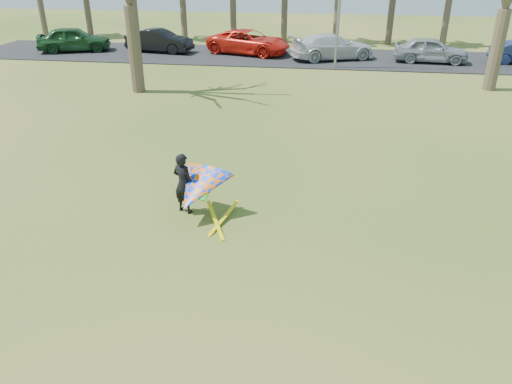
# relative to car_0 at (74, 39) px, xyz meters

# --- Properties ---
(ground) EXTENTS (100.00, 100.00, 0.00)m
(ground) POSITION_rel_car_0_xyz_m (16.24, -24.67, -0.90)
(ground) COLOR #255212
(ground) RESTS_ON ground
(parking_strip) EXTENTS (46.00, 7.00, 0.06)m
(parking_strip) POSITION_rel_car_0_xyz_m (16.24, 0.33, -0.87)
(parking_strip) COLOR black
(parking_strip) RESTS_ON ground
(car_0) EXTENTS (5.32, 3.55, 1.68)m
(car_0) POSITION_rel_car_0_xyz_m (0.00, 0.00, 0.00)
(car_0) COLOR #1B4320
(car_0) RESTS_ON parking_strip
(car_1) EXTENTS (4.86, 2.29, 1.54)m
(car_1) POSITION_rel_car_0_xyz_m (6.04, 0.61, -0.07)
(car_1) COLOR black
(car_1) RESTS_ON parking_strip
(car_2) EXTENTS (6.23, 4.15, 1.59)m
(car_2) POSITION_rel_car_0_xyz_m (12.32, 0.87, -0.05)
(car_2) COLOR red
(car_2) RESTS_ON parking_strip
(car_3) EXTENTS (5.97, 4.17, 1.60)m
(car_3) POSITION_rel_car_0_xyz_m (18.02, -0.16, -0.04)
(car_3) COLOR silver
(car_3) RESTS_ON parking_strip
(car_4) EXTENTS (4.68, 2.15, 1.56)m
(car_4) POSITION_rel_car_0_xyz_m (24.23, -0.28, -0.06)
(car_4) COLOR gray
(car_4) RESTS_ON parking_strip
(kite_flyer) EXTENTS (2.13, 2.39, 2.02)m
(kite_flyer) POSITION_rel_car_0_xyz_m (14.51, -22.19, -0.05)
(kite_flyer) COLOR black
(kite_flyer) RESTS_ON ground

